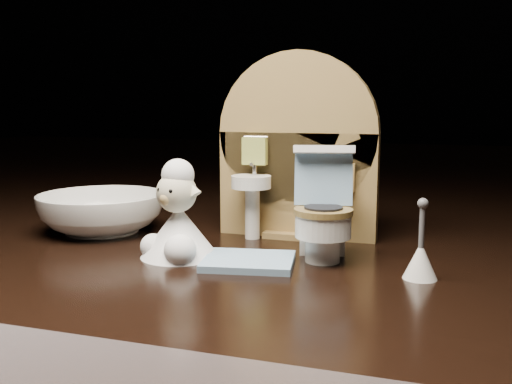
% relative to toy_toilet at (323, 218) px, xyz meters
% --- Properties ---
extents(backdrop_panel, '(0.13, 0.05, 0.15)m').
position_rel_toy_toilet_xyz_m(backdrop_panel, '(-0.03, 0.06, 0.04)').
color(backdrop_panel, olive).
rests_on(backdrop_panel, ground).
extents(toy_toilet, '(0.05, 0.05, 0.08)m').
position_rel_toy_toilet_xyz_m(toy_toilet, '(0.00, 0.00, 0.00)').
color(toy_toilet, white).
rests_on(toy_toilet, ground).
extents(bath_mat, '(0.07, 0.06, 0.00)m').
position_rel_toy_toilet_xyz_m(bath_mat, '(-0.04, -0.03, -0.03)').
color(bath_mat, '#7EA4C5').
rests_on(bath_mat, ground).
extents(toilet_brush, '(0.02, 0.02, 0.05)m').
position_rel_toy_toilet_xyz_m(toilet_brush, '(0.07, -0.03, -0.02)').
color(toilet_brush, white).
rests_on(toilet_brush, ground).
extents(plush_lamb, '(0.06, 0.06, 0.07)m').
position_rel_toy_toilet_xyz_m(plush_lamb, '(-0.10, -0.03, -0.00)').
color(plush_lamb, white).
rests_on(plush_lamb, ground).
extents(ceramic_bowl, '(0.14, 0.14, 0.03)m').
position_rel_toy_toilet_xyz_m(ceramic_bowl, '(-0.20, 0.03, -0.01)').
color(ceramic_bowl, white).
rests_on(ceramic_bowl, ground).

